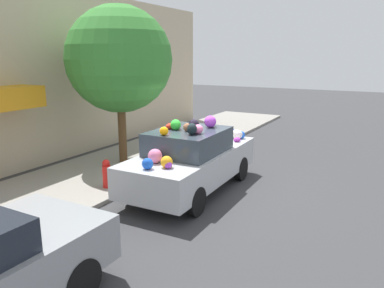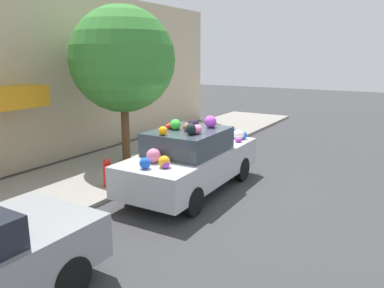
# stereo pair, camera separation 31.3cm
# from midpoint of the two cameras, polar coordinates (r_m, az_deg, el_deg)

# --- Properties ---
(ground_plane) EXTENTS (60.00, 60.00, 0.00)m
(ground_plane) POSITION_cam_midpoint_polar(r_m,az_deg,el_deg) (9.33, 0.28, -6.88)
(ground_plane) COLOR #38383A
(sidewalk_curb) EXTENTS (24.00, 3.20, 0.10)m
(sidewalk_curb) POSITION_cam_midpoint_polar(r_m,az_deg,el_deg) (10.87, -12.08, -3.94)
(sidewalk_curb) COLOR gray
(sidewalk_curb) RESTS_ON ground
(building_facade) EXTENTS (18.00, 1.20, 5.24)m
(building_facade) POSITION_cam_midpoint_polar(r_m,az_deg,el_deg) (11.99, -20.92, 9.51)
(building_facade) COLOR #C6B293
(building_facade) RESTS_ON ground
(street_tree) EXTENTS (3.03, 3.03, 4.53)m
(street_tree) POSITION_cam_midpoint_polar(r_m,az_deg,el_deg) (11.11, -9.74, 12.56)
(street_tree) COLOR brown
(street_tree) RESTS_ON sidewalk_curb
(fire_hydrant) EXTENTS (0.20, 0.20, 0.70)m
(fire_hydrant) POSITION_cam_midpoint_polar(r_m,az_deg,el_deg) (9.31, -11.85, -4.30)
(fire_hydrant) COLOR red
(fire_hydrant) RESTS_ON sidewalk_curb
(art_car) EXTENTS (4.19, 1.79, 1.82)m
(art_car) POSITION_cam_midpoint_polar(r_m,az_deg,el_deg) (8.99, 0.92, -2.29)
(art_car) COLOR #B7BABF
(art_car) RESTS_ON ground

